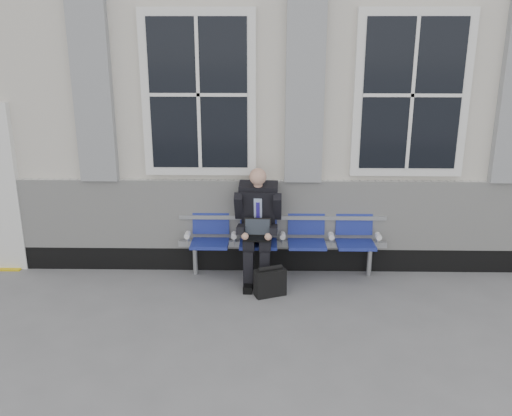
{
  "coord_description": "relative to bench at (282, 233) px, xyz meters",
  "views": [
    {
      "loc": [
        -1.34,
        -5.34,
        3.05
      ],
      "look_at": [
        -1.46,
        0.9,
        1.02
      ],
      "focal_mm": 40.0,
      "sensor_mm": 36.0,
      "label": 1
    }
  ],
  "objects": [
    {
      "name": "ground",
      "position": [
        1.14,
        -1.32,
        -0.55
      ],
      "size": [
        70.0,
        70.0,
        0.0
      ],
      "primitive_type": "plane",
      "color": "slate",
      "rests_on": "ground"
    },
    {
      "name": "bench",
      "position": [
        0.0,
        0.0,
        0.0
      ],
      "size": [
        2.6,
        0.47,
        0.91
      ],
      "color": "#9EA0A3",
      "rests_on": "ground"
    },
    {
      "name": "businessman",
      "position": [
        -0.3,
        -0.13,
        0.22
      ],
      "size": [
        0.58,
        0.78,
        1.42
      ],
      "color": "black",
      "rests_on": "ground"
    },
    {
      "name": "station_building",
      "position": [
        1.12,
        2.15,
        1.67
      ],
      "size": [
        14.4,
        4.4,
        4.49
      ],
      "color": "beige",
      "rests_on": "ground"
    },
    {
      "name": "briefcase",
      "position": [
        -0.15,
        -0.6,
        -0.38
      ],
      "size": [
        0.39,
        0.28,
        0.37
      ],
      "color": "black",
      "rests_on": "ground"
    }
  ]
}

